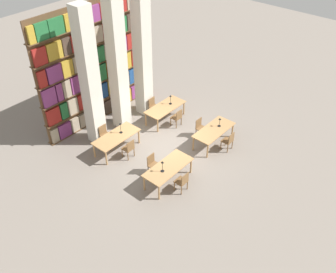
{
  "coord_description": "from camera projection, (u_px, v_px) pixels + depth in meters",
  "views": [
    {
      "loc": [
        -9.48,
        -8.27,
        10.21
      ],
      "look_at": [
        0.0,
        -0.14,
        0.67
      ],
      "focal_mm": 40.0,
      "sensor_mm": 36.0,
      "label": 1
    }
  ],
  "objects": [
    {
      "name": "desk_lamp_1",
      "position": [
        220.0,
        121.0,
        16.02
      ],
      "size": [
        0.14,
        0.14,
        0.42
      ],
      "color": "black",
      "rests_on": "reading_table_1"
    },
    {
      "name": "reading_table_3",
      "position": [
        165.0,
        108.0,
        17.47
      ],
      "size": [
        2.05,
        0.9,
        0.74
      ],
      "color": "tan",
      "rests_on": "ground_plane"
    },
    {
      "name": "bookshelf_bank",
      "position": [
        99.0,
        64.0,
        16.62
      ],
      "size": [
        6.27,
        0.35,
        5.5
      ],
      "color": "brown",
      "rests_on": "ground_plane"
    },
    {
      "name": "chair_3",
      "position": [
        201.0,
        127.0,
        16.56
      ],
      "size": [
        0.42,
        0.4,
        0.88
      ],
      "rotation": [
        0.0,
        0.0,
        3.14
      ],
      "color": "brown",
      "rests_on": "ground_plane"
    },
    {
      "name": "ground_plane",
      "position": [
        166.0,
        147.0,
        16.2
      ],
      "size": [
        40.0,
        40.0,
        0.0
      ],
      "primitive_type": "plane",
      "color": "gray"
    },
    {
      "name": "desk_lamp_3",
      "position": [
        171.0,
        98.0,
        17.43
      ],
      "size": [
        0.14,
        0.14,
        0.47
      ],
      "color": "black",
      "rests_on": "reading_table_3"
    },
    {
      "name": "desk_lamp_2",
      "position": [
        120.0,
        126.0,
        15.61
      ],
      "size": [
        0.14,
        0.14,
        0.5
      ],
      "color": "black",
      "rests_on": "reading_table_2"
    },
    {
      "name": "reading_table_1",
      "position": [
        214.0,
        131.0,
        16.04
      ],
      "size": [
        2.05,
        0.9,
        0.74
      ],
      "color": "tan",
      "rests_on": "ground_plane"
    },
    {
      "name": "chair_2",
      "position": [
        228.0,
        141.0,
        15.8
      ],
      "size": [
        0.42,
        0.4,
        0.88
      ],
      "color": "brown",
      "rests_on": "ground_plane"
    },
    {
      "name": "chair_7",
      "position": [
        154.0,
        106.0,
        17.96
      ],
      "size": [
        0.42,
        0.4,
        0.88
      ],
      "rotation": [
        0.0,
        0.0,
        3.14
      ],
      "color": "brown",
      "rests_on": "ground_plane"
    },
    {
      "name": "pillar_right",
      "position": [
        142.0,
        55.0,
        16.67
      ],
      "size": [
        0.62,
        0.62,
        6.0
      ],
      "color": "beige",
      "rests_on": "ground_plane"
    },
    {
      "name": "chair_4",
      "position": [
        129.0,
        148.0,
        15.4
      ],
      "size": [
        0.42,
        0.4,
        0.88
      ],
      "color": "brown",
      "rests_on": "ground_plane"
    },
    {
      "name": "reading_table_0",
      "position": [
        168.0,
        168.0,
        14.16
      ],
      "size": [
        2.05,
        0.9,
        0.74
      ],
      "color": "tan",
      "rests_on": "ground_plane"
    },
    {
      "name": "chair_6",
      "position": [
        177.0,
        117.0,
        17.2
      ],
      "size": [
        0.42,
        0.4,
        0.88
      ],
      "color": "brown",
      "rests_on": "ground_plane"
    },
    {
      "name": "desk_lamp_0",
      "position": [
        162.0,
        165.0,
        13.71
      ],
      "size": [
        0.14,
        0.14,
        0.49
      ],
      "color": "black",
      "rests_on": "reading_table_0"
    },
    {
      "name": "pillar_left",
      "position": [
        90.0,
        79.0,
        14.85
      ],
      "size": [
        0.62,
        0.62,
        6.0
      ],
      "color": "beige",
      "rests_on": "ground_plane"
    },
    {
      "name": "chair_1",
      "position": [
        153.0,
        164.0,
        14.62
      ],
      "size": [
        0.42,
        0.4,
        0.88
      ],
      "rotation": [
        0.0,
        0.0,
        3.14
      ],
      "color": "brown",
      "rests_on": "ground_plane"
    },
    {
      "name": "pillar_center",
      "position": [
        118.0,
        66.0,
        15.76
      ],
      "size": [
        0.62,
        0.62,
        6.0
      ],
      "color": "beige",
      "rests_on": "ground_plane"
    },
    {
      "name": "reading_table_2",
      "position": [
        116.0,
        137.0,
        15.67
      ],
      "size": [
        2.05,
        0.9,
        0.74
      ],
      "color": "tan",
      "rests_on": "ground_plane"
    },
    {
      "name": "chair_0",
      "position": [
        182.0,
        181.0,
        13.86
      ],
      "size": [
        0.42,
        0.4,
        0.88
      ],
      "color": "brown",
      "rests_on": "ground_plane"
    },
    {
      "name": "chair_5",
      "position": [
        105.0,
        134.0,
        16.16
      ],
      "size": [
        0.42,
        0.4,
        0.88
      ],
      "rotation": [
        0.0,
        0.0,
        3.14
      ],
      "color": "brown",
      "rests_on": "ground_plane"
    }
  ]
}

